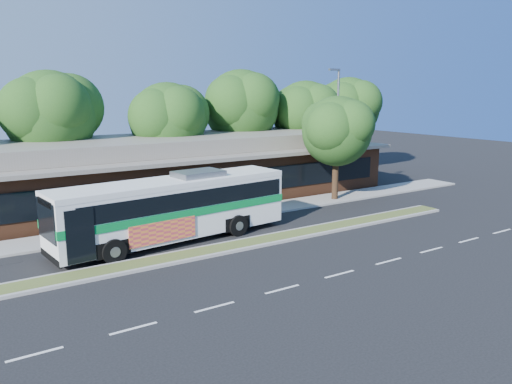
% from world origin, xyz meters
% --- Properties ---
extents(ground, '(120.00, 120.00, 0.00)m').
position_xyz_m(ground, '(0.00, 0.00, 0.00)').
color(ground, black).
rests_on(ground, ground).
extents(median_strip, '(26.00, 1.10, 0.15)m').
position_xyz_m(median_strip, '(0.00, 0.60, 0.07)').
color(median_strip, '#475022').
rests_on(median_strip, ground).
extents(sidewalk, '(44.00, 2.60, 0.12)m').
position_xyz_m(sidewalk, '(0.00, 6.40, 0.06)').
color(sidewalk, gray).
rests_on(sidewalk, ground).
extents(plaza_building, '(33.20, 11.20, 4.45)m').
position_xyz_m(plaza_building, '(0.00, 12.99, 2.13)').
color(plaza_building, '#582F1B').
rests_on(plaza_building, ground).
extents(lamp_post, '(0.93, 0.18, 9.07)m').
position_xyz_m(lamp_post, '(9.56, 6.00, 4.90)').
color(lamp_post, slate).
rests_on(lamp_post, ground).
extents(tree_bg_b, '(6.69, 6.00, 9.00)m').
position_xyz_m(tree_bg_b, '(-6.57, 16.14, 6.14)').
color(tree_bg_b, black).
rests_on(tree_bg_b, ground).
extents(tree_bg_c, '(6.24, 5.60, 8.26)m').
position_xyz_m(tree_bg_c, '(1.40, 15.13, 5.59)').
color(tree_bg_c, black).
rests_on(tree_bg_c, ground).
extents(tree_bg_d, '(6.91, 6.20, 9.37)m').
position_xyz_m(tree_bg_d, '(8.45, 16.15, 6.42)').
color(tree_bg_d, black).
rests_on(tree_bg_d, ground).
extents(tree_bg_e, '(6.47, 5.80, 8.50)m').
position_xyz_m(tree_bg_e, '(14.42, 15.14, 5.74)').
color(tree_bg_e, black).
rests_on(tree_bg_e, ground).
extents(tree_bg_f, '(6.69, 6.00, 8.92)m').
position_xyz_m(tree_bg_f, '(20.43, 16.14, 6.06)').
color(tree_bg_f, black).
rests_on(tree_bg_f, ground).
extents(transit_bus, '(12.70, 3.98, 3.51)m').
position_xyz_m(transit_bus, '(-3.83, 3.25, 1.95)').
color(transit_bus, white).
rests_on(transit_bus, ground).
extents(sedan, '(5.57, 3.57, 1.50)m').
position_xyz_m(sedan, '(-10.61, 9.91, 0.75)').
color(sedan, '#B2B3B9').
rests_on(sedan, ground).
extents(sidewalk_tree, '(5.38, 4.82, 7.30)m').
position_xyz_m(sidewalk_tree, '(9.98, 6.17, 5.00)').
color(sidewalk_tree, black).
rests_on(sidewalk_tree, ground).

